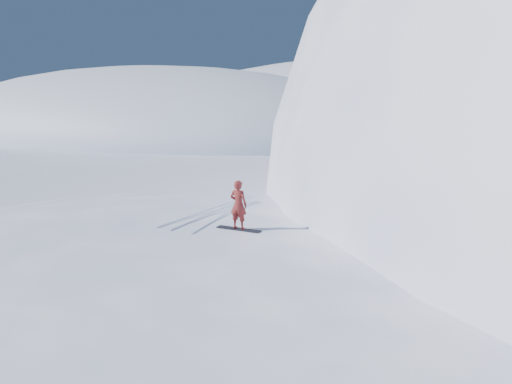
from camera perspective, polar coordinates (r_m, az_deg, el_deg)
ground at (r=13.97m, az=-14.35°, el=-17.10°), size 400.00×400.00×0.00m
near_ridge at (r=15.26m, az=-2.95°, el=-14.21°), size 36.00×28.00×4.80m
far_ridge_a at (r=104.74m, az=-14.43°, el=7.20°), size 120.00×70.00×28.00m
far_ridge_c at (r=127.98m, az=12.50°, el=7.94°), size 140.00×90.00×36.00m
wind_bumps at (r=15.61m, az=-9.66°, el=-13.75°), size 16.00×14.40×1.00m
snowboard at (r=15.14m, az=-2.19°, el=-4.64°), size 1.58×0.54×0.03m
snowboarder at (r=14.94m, az=-2.21°, el=-1.59°), size 0.65×0.48×1.62m
vapor_plume at (r=74.52m, az=-18.18°, el=5.55°), size 8.57×6.85×6.00m
board_tracks at (r=17.70m, az=-4.85°, el=-2.32°), size 2.08×5.98×0.04m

